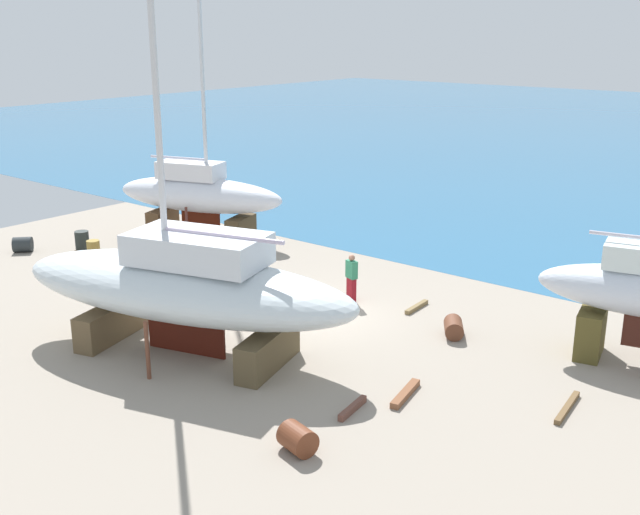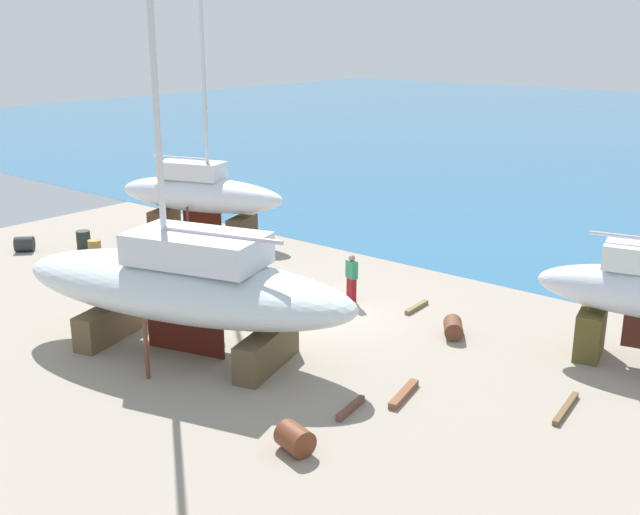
# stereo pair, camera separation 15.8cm
# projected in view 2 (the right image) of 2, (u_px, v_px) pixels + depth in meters

# --- Properties ---
(ground_plane) EXTENTS (37.58, 37.58, 0.00)m
(ground_plane) POSITION_uv_depth(u_px,v_px,m) (255.00, 339.00, 23.46)
(ground_plane) COLOR gray
(sailboat_far_slipway) EXTENTS (11.28, 6.29, 15.74)m
(sailboat_far_slipway) POSITION_uv_depth(u_px,v_px,m) (184.00, 285.00, 21.87)
(sailboat_far_slipway) COLOR brown
(sailboat_far_slipway) RESTS_ON ground
(sailboat_small_center) EXTENTS (8.34, 4.58, 14.60)m
(sailboat_small_center) POSITION_uv_depth(u_px,v_px,m) (200.00, 194.00, 34.07)
(sailboat_small_center) COLOR #4A3923
(sailboat_small_center) RESTS_ON ground
(worker) EXTENTS (0.50, 0.38, 1.70)m
(worker) POSITION_uv_depth(u_px,v_px,m) (352.00, 277.00, 26.42)
(worker) COLOR maroon
(worker) RESTS_ON ground
(barrel_ochre) EXTENTS (0.99, 1.09, 0.58)m
(barrel_ochre) POSITION_uv_depth(u_px,v_px,m) (453.00, 328.00, 23.55)
(barrel_ochre) COLOR brown
(barrel_ochre) RESTS_ON ground
(barrel_tipped_center) EXTENTS (0.99, 0.99, 0.64)m
(barrel_tipped_center) POSITION_uv_depth(u_px,v_px,m) (24.00, 244.00, 32.53)
(barrel_tipped_center) COLOR #282D30
(barrel_tipped_center) RESTS_ON ground
(barrel_by_slipway) EXTENTS (0.82, 0.82, 0.91)m
(barrel_by_slipway) POSITION_uv_depth(u_px,v_px,m) (84.00, 241.00, 32.46)
(barrel_by_slipway) COLOR #212825
(barrel_by_slipway) RESTS_ON ground
(barrel_tipped_left) EXTENTS (0.95, 0.76, 0.62)m
(barrel_tipped_left) POSITION_uv_depth(u_px,v_px,m) (104.00, 261.00, 30.20)
(barrel_tipped_left) COLOR brown
(barrel_tipped_left) RESTS_ON ground
(barrel_tipped_right) EXTENTS (0.74, 0.74, 0.87)m
(barrel_tipped_right) POSITION_uv_depth(u_px,v_px,m) (95.00, 250.00, 31.20)
(barrel_tipped_right) COLOR olive
(barrel_tipped_right) RESTS_ON ground
(barrel_rust_near) EXTENTS (0.92, 0.82, 0.65)m
(barrel_rust_near) POSITION_uv_depth(u_px,v_px,m) (295.00, 439.00, 17.13)
(barrel_rust_near) COLOR brown
(barrel_rust_near) RESTS_ON ground
(timber_short_cross) EXTENTS (0.36, 1.84, 0.13)m
(timber_short_cross) POSITION_uv_depth(u_px,v_px,m) (566.00, 408.00, 19.04)
(timber_short_cross) COLOR brown
(timber_short_cross) RESTS_ON ground
(timber_short_skew) EXTENTS (0.55, 1.61, 0.17)m
(timber_short_skew) POSITION_uv_depth(u_px,v_px,m) (404.00, 394.00, 19.75)
(timber_short_skew) COLOR brown
(timber_short_skew) RESTS_ON ground
(timber_plank_far) EXTENTS (0.32, 1.26, 0.18)m
(timber_plank_far) POSITION_uv_depth(u_px,v_px,m) (351.00, 408.00, 18.99)
(timber_plank_far) COLOR brown
(timber_plank_far) RESTS_ON ground
(timber_long_fore) EXTENTS (1.39, 0.36, 0.15)m
(timber_long_fore) POSITION_uv_depth(u_px,v_px,m) (86.00, 255.00, 31.88)
(timber_long_fore) COLOR brown
(timber_long_fore) RESTS_ON ground
(timber_plank_near) EXTENTS (0.25, 1.37, 0.14)m
(timber_plank_near) POSITION_uv_depth(u_px,v_px,m) (417.00, 307.00, 25.90)
(timber_plank_near) COLOR olive
(timber_plank_near) RESTS_ON ground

